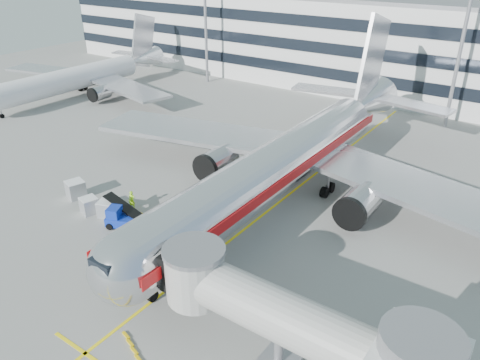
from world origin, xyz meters
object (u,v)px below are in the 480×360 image
Objects in this scene: main_jet at (291,157)px; ramp_worker at (132,200)px; belt_loader at (122,213)px; cargo_container_right at (107,208)px; baggage_tug at (119,218)px; cargo_container_front at (89,205)px; cargo_container_left at (76,189)px.

main_jet is 16.13m from ramp_worker.
belt_loader is 1.69m from cargo_container_right.
main_jet reaches higher than baggage_tug.
baggage_tug is at bearing -124.07° from main_jet.
baggage_tug is at bearing -0.79° from cargo_container_front.
cargo_container_left is at bearing -143.50° from main_jet.
ramp_worker is (-11.04, -11.29, -3.30)m from main_jet.
cargo_container_left reaches higher than cargo_container_front.
main_jet reaches higher than belt_loader.
cargo_container_left is (-7.06, 0.30, 0.26)m from belt_loader.
main_jet is 28.13× the size of cargo_container_front.
cargo_container_left is (-7.85, 1.29, 0.05)m from baggage_tug.
cargo_container_right is 1.00× the size of ramp_worker.
cargo_container_right is at bearing 18.05° from cargo_container_front.
belt_loader is 2.49× the size of cargo_container_right.
cargo_container_left is 1.11× the size of cargo_container_right.
main_jet reaches higher than cargo_container_left.
cargo_container_front is at bearing -164.74° from belt_loader.
belt_loader reaches higher than cargo_container_right.
main_jet is 10.96× the size of belt_loader.
main_jet is at bearing 36.50° from cargo_container_left.
main_jet reaches higher than cargo_container_front.
main_jet is 17.20m from belt_loader.
ramp_worker is (6.42, 1.63, 0.04)m from cargo_container_left.
cargo_container_front is at bearing 179.21° from baggage_tug.
belt_loader is 7.07m from cargo_container_left.
baggage_tug reaches higher than ramp_worker.
baggage_tug is at bearing -14.79° from cargo_container_right.
baggage_tug is at bearing -9.36° from cargo_container_left.
cargo_container_right is at bearing 165.21° from baggage_tug.
main_jet is 17.36× the size of baggage_tug.
belt_loader is at bearing 12.14° from cargo_container_right.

